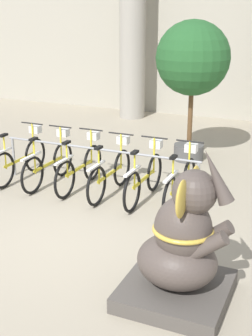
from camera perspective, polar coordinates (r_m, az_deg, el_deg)
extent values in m
plane|color=#9E937F|center=(6.82, -8.24, -8.45)|extent=(60.00, 60.00, 0.00)
cube|color=#A39E8E|center=(14.08, 10.77, 18.20)|extent=(20.00, 0.20, 6.00)
cylinder|color=gray|center=(13.80, 0.79, 16.43)|extent=(0.74, 0.74, 5.00)
cylinder|color=gray|center=(9.33, -13.52, 1.36)|extent=(0.05, 0.05, 0.75)
cylinder|color=gray|center=(7.77, 8.73, -1.92)|extent=(0.05, 0.05, 0.75)
cylinder|color=gray|center=(8.27, -3.48, 2.32)|extent=(3.77, 0.04, 0.04)
torus|color=black|center=(9.48, -11.01, 1.57)|extent=(0.05, 0.67, 0.67)
torus|color=black|center=(8.71, -14.78, -0.29)|extent=(0.05, 0.67, 0.67)
cube|color=yellow|center=(9.07, -12.83, 0.98)|extent=(0.04, 0.92, 0.04)
cube|color=silver|center=(8.60, -14.97, 1.92)|extent=(0.06, 0.56, 0.03)
cylinder|color=yellow|center=(8.69, -14.54, 1.81)|extent=(0.03, 0.03, 0.61)
cube|color=black|center=(8.60, -14.72, 3.89)|extent=(0.08, 0.18, 0.04)
cylinder|color=yellow|center=(9.36, -11.27, 3.41)|extent=(0.03, 0.03, 0.65)
cylinder|color=black|center=(9.28, -11.40, 5.35)|extent=(0.48, 0.03, 0.03)
cube|color=silver|center=(9.39, -11.00, 4.66)|extent=(0.20, 0.16, 0.14)
torus|color=black|center=(9.14, -7.72, 1.11)|extent=(0.05, 0.67, 0.67)
torus|color=black|center=(8.34, -11.34, -0.88)|extent=(0.05, 0.67, 0.67)
cube|color=yellow|center=(8.72, -9.46, 0.47)|extent=(0.04, 0.92, 0.04)
cube|color=silver|center=(8.23, -11.50, 1.43)|extent=(0.06, 0.56, 0.03)
cylinder|color=yellow|center=(8.32, -11.08, 1.32)|extent=(0.03, 0.03, 0.61)
cube|color=black|center=(8.23, -11.23, 3.48)|extent=(0.08, 0.18, 0.04)
cylinder|color=yellow|center=(9.02, -7.94, 3.01)|extent=(0.03, 0.03, 0.65)
cylinder|color=black|center=(8.93, -8.04, 5.02)|extent=(0.48, 0.03, 0.03)
cube|color=silver|center=(9.05, -7.67, 4.30)|extent=(0.20, 0.16, 0.14)
torus|color=black|center=(8.87, -4.09, 0.67)|extent=(0.05, 0.67, 0.67)
torus|color=black|center=(8.04, -7.47, -1.43)|extent=(0.05, 0.67, 0.67)
cube|color=yellow|center=(8.43, -5.71, -0.01)|extent=(0.04, 0.92, 0.04)
cube|color=silver|center=(7.92, -7.57, 0.96)|extent=(0.06, 0.56, 0.03)
cylinder|color=yellow|center=(8.02, -7.19, 0.85)|extent=(0.03, 0.03, 0.61)
cube|color=black|center=(7.92, -7.29, 3.10)|extent=(0.08, 0.18, 0.04)
cylinder|color=yellow|center=(8.74, -4.26, 2.63)|extent=(0.03, 0.03, 0.65)
cylinder|color=black|center=(8.66, -4.31, 4.70)|extent=(0.48, 0.03, 0.03)
cube|color=silver|center=(8.78, -3.99, 3.96)|extent=(0.20, 0.16, 0.14)
torus|color=black|center=(8.56, -0.50, 0.03)|extent=(0.05, 0.67, 0.67)
torus|color=black|center=(7.70, -3.62, -2.23)|extent=(0.05, 0.67, 0.67)
cube|color=yellow|center=(8.11, -1.98, -0.71)|extent=(0.04, 0.92, 0.04)
cube|color=silver|center=(7.58, -3.67, 0.25)|extent=(0.06, 0.56, 0.03)
cylinder|color=yellow|center=(7.68, -3.32, 0.15)|extent=(0.03, 0.03, 0.61)
cube|color=black|center=(7.58, -3.37, 2.48)|extent=(0.08, 0.18, 0.04)
cylinder|color=yellow|center=(8.43, -0.61, 2.05)|extent=(0.03, 0.03, 0.65)
cylinder|color=black|center=(8.34, -0.62, 4.20)|extent=(0.48, 0.03, 0.03)
cube|color=silver|center=(8.46, -0.34, 3.44)|extent=(0.20, 0.16, 0.14)
torus|color=black|center=(8.34, 3.49, -0.54)|extent=(0.05, 0.67, 0.67)
torus|color=black|center=(7.45, 0.74, -2.94)|extent=(0.05, 0.67, 0.67)
cube|color=yellow|center=(7.87, 2.20, -1.33)|extent=(0.04, 0.92, 0.04)
cube|color=silver|center=(7.32, 0.75, -0.39)|extent=(0.06, 0.56, 0.03)
cylinder|color=yellow|center=(7.43, 1.05, -0.49)|extent=(0.03, 0.03, 0.61)
cube|color=black|center=(7.32, 1.07, 1.92)|extent=(0.08, 0.18, 0.04)
cylinder|color=yellow|center=(8.20, 3.44, 1.53)|extent=(0.03, 0.03, 0.65)
cylinder|color=black|center=(8.11, 3.48, 3.73)|extent=(0.48, 0.03, 0.03)
cube|color=silver|center=(8.23, 3.70, 2.96)|extent=(0.20, 0.16, 0.14)
torus|color=black|center=(8.16, 7.68, -1.12)|extent=(0.05, 0.67, 0.67)
torus|color=black|center=(7.25, 5.38, -3.67)|extent=(0.05, 0.67, 0.67)
cube|color=yellow|center=(7.68, 6.61, -1.97)|extent=(0.04, 0.92, 0.04)
cube|color=silver|center=(7.12, 5.47, -1.05)|extent=(0.06, 0.56, 0.03)
cylinder|color=yellow|center=(7.22, 5.71, -1.15)|extent=(0.03, 0.03, 0.61)
cube|color=black|center=(7.12, 5.80, 1.32)|extent=(0.08, 0.18, 0.04)
cylinder|color=yellow|center=(8.02, 7.70, 0.98)|extent=(0.03, 0.03, 0.65)
cylinder|color=black|center=(7.92, 7.80, 3.22)|extent=(0.48, 0.03, 0.03)
cube|color=silver|center=(8.05, 7.96, 2.44)|extent=(0.20, 0.16, 0.14)
cube|color=#4C4742|center=(5.49, 6.08, -14.64)|extent=(1.16, 1.16, 0.18)
ellipsoid|color=#4C423D|center=(5.29, 6.23, -11.20)|extent=(0.90, 0.79, 0.58)
ellipsoid|color=#4C423D|center=(5.09, 6.96, -7.44)|extent=(0.63, 0.58, 0.74)
sphere|color=#4C423D|center=(4.88, 8.35, -2.91)|extent=(0.48, 0.48, 0.48)
ellipsoid|color=gold|center=(5.11, 8.40, -1.88)|extent=(0.08, 0.34, 0.40)
ellipsoid|color=gold|center=(4.68, 6.81, -3.80)|extent=(0.08, 0.34, 0.40)
cone|color=#4C423D|center=(4.76, 10.92, -0.99)|extent=(0.41, 0.17, 0.60)
cylinder|color=#4C423D|center=(5.17, 10.47, -8.14)|extent=(0.47, 0.16, 0.42)
cylinder|color=#4C423D|center=(4.94, 9.73, -9.44)|extent=(0.47, 0.16, 0.42)
torus|color=gold|center=(5.09, 6.96, -7.44)|extent=(0.66, 0.66, 0.05)
cylinder|color=#4C4C4C|center=(10.16, 7.64, 1.93)|extent=(0.64, 0.64, 0.34)
cylinder|color=brown|center=(9.96, 7.83, 6.20)|extent=(0.10, 0.10, 1.21)
sphere|color=#235628|center=(9.77, 8.16, 13.14)|extent=(1.51, 1.51, 1.51)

